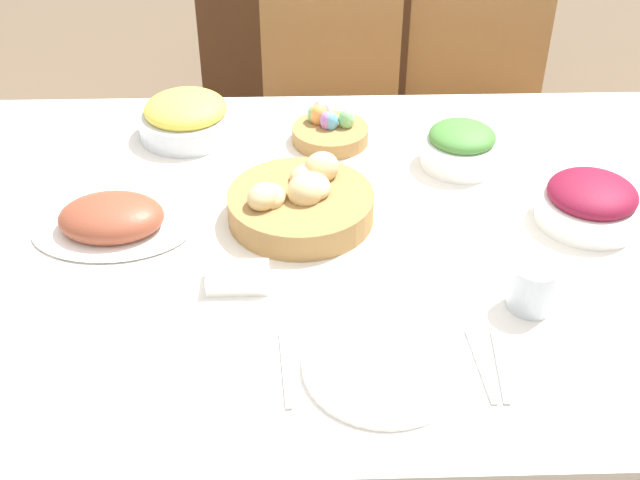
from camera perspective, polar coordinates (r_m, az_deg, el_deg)
The scene contains 17 objects.
ground_plane at distance 2.05m, azimuth 0.58°, elevation -16.05°, with size 12.00×12.00×0.00m, color brown.
dining_table at distance 1.77m, azimuth 0.65°, elevation -8.87°, with size 1.80×1.15×0.73m.
chair_far_center at distance 2.44m, azimuth 0.62°, elevation 8.95°, with size 0.45×0.45×0.92m.
chair_far_right at distance 2.49m, azimuth 11.01°, elevation 8.92°, with size 0.46×0.46×0.92m.
sideboard at distance 3.33m, azimuth 3.55°, elevation 15.59°, with size 1.33×0.44×0.89m.
bread_basket at distance 1.55m, azimuth -1.38°, elevation 2.77°, with size 0.28×0.28×0.11m.
egg_basket at distance 1.82m, azimuth 0.65°, elevation 7.86°, with size 0.17×0.17×0.08m.
ham_platter at distance 1.57m, azimuth -14.59°, elevation 1.39°, with size 0.31×0.22×0.08m.
pineapple_bowl at distance 1.86m, azimuth -9.48°, elevation 8.62°, with size 0.22×0.22×0.10m.
green_salad_bowl at distance 1.75m, azimuth 9.99°, elevation 6.59°, with size 0.17×0.17×0.09m.
beet_salad_bowl at distance 1.62m, azimuth 18.67°, elevation 2.57°, with size 0.20×0.20×0.09m.
dinner_plate at distance 1.26m, azimuth 4.53°, elevation -8.93°, with size 0.25×0.25×0.01m.
fork at distance 1.25m, azimuth -2.48°, elevation -9.17°, with size 0.02×0.16×0.00m.
knife at distance 1.28m, azimuth 11.35°, elevation -8.73°, with size 0.02×0.16×0.00m.
spoon at distance 1.29m, azimuth 12.67°, elevation -8.66°, with size 0.02×0.16×0.00m.
drinking_cup at distance 1.38m, azimuth 14.92°, elevation -3.21°, with size 0.08×0.08×0.08m.
butter_dish at distance 1.40m, azimuth -5.86°, elevation -2.67°, with size 0.11×0.07×0.03m.
Camera 1 is at (-0.06, -1.25, 1.62)m, focal length 45.00 mm.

